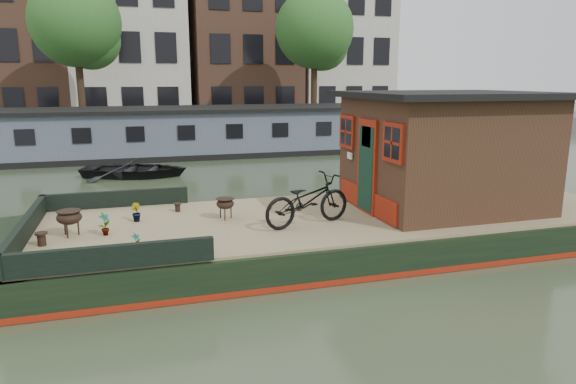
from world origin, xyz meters
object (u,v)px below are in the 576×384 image
object	(u,v)px
brazier_front	(225,209)
dinghy	(135,166)
potted_plant_a	(105,224)
cabin	(444,149)
brazier_rear	(70,223)
bicycle	(307,200)

from	to	relation	value
brazier_front	dinghy	world-z (taller)	brazier_front
potted_plant_a	brazier_front	size ratio (longest dim) A/B	1.01
potted_plant_a	dinghy	bearing A→B (deg)	86.72
cabin	brazier_rear	size ratio (longest dim) A/B	8.76
potted_plant_a	brazier_rear	xyz separation A→B (m)	(-0.58, 0.14, 0.02)
bicycle	brazier_rear	distance (m)	4.21
brazier_front	brazier_rear	bearing A→B (deg)	-173.02
potted_plant_a	brazier_rear	world-z (taller)	brazier_rear
potted_plant_a	brazier_rear	size ratio (longest dim) A/B	0.91
bicycle	cabin	bearing A→B (deg)	-95.76
potted_plant_a	dinghy	size ratio (longest dim) A/B	0.12
bicycle	brazier_rear	xyz separation A→B (m)	(-4.17, 0.53, -0.25)
cabin	brazier_front	xyz separation A→B (m)	(-4.62, 0.30, -1.02)
cabin	brazier_rear	xyz separation A→B (m)	(-7.40, -0.04, -1.00)
dinghy	potted_plant_a	bearing A→B (deg)	-166.67
bicycle	potted_plant_a	world-z (taller)	bicycle
bicycle	dinghy	world-z (taller)	bicycle
potted_plant_a	brazier_front	distance (m)	2.25
cabin	bicycle	distance (m)	3.36
bicycle	dinghy	size ratio (longest dim) A/B	0.50
cabin	brazier_rear	world-z (taller)	cabin
dinghy	brazier_front	bearing A→B (deg)	-152.66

